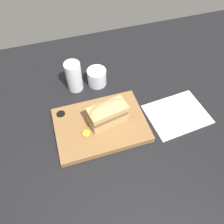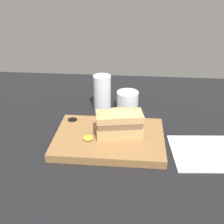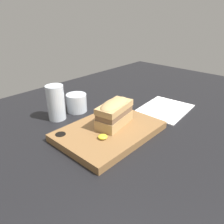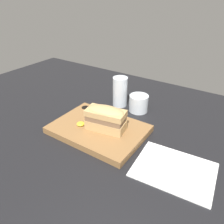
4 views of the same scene
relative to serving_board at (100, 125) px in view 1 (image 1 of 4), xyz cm
name	(u,v)px [view 1 (image 1 of 4)]	position (x,y,z in cm)	size (l,w,h in cm)	color
dining_table	(112,113)	(5.91, 5.21, -2.16)	(179.19, 103.32, 2.00)	black
serving_board	(100,125)	(0.00, 0.00, 0.00)	(31.91, 22.79, 2.37)	olive
sandwich	(108,113)	(2.97, 0.32, 5.74)	(14.22, 8.70, 8.54)	tan
mustard_dollop	(86,133)	(-5.72, -2.85, 1.72)	(2.83, 2.83, 1.13)	yellow
water_glass	(74,78)	(-4.56, 21.58, 4.31)	(6.22, 6.22, 12.64)	silver
wine_glass	(97,78)	(4.55, 21.49, 1.88)	(7.77, 7.77, 6.91)	silver
napkin	(177,114)	(28.95, -3.25, -0.96)	(23.11, 18.69, 0.40)	white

